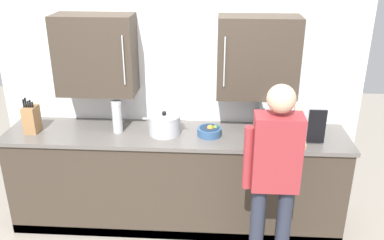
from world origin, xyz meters
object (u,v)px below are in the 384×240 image
Objects in this scene: knife_block at (32,119)px; fruit_bowl at (209,131)px; microwave_oven at (287,118)px; thermos_flask at (117,117)px; stock_pot at (164,124)px; person_figure at (275,170)px.

knife_block reaches higher than fruit_bowl.
microwave_oven is at bearing 4.70° from fruit_bowl.
stock_pot is at bearing -1.06° from thermos_flask.
thermos_flask is 0.18× the size of person_figure.
knife_block is at bearing -176.84° from thermos_flask.
thermos_flask is 1.46m from person_figure.
stock_pot is at bearing 1.66° from knife_block.
person_figure reaches higher than thermos_flask.
microwave_oven is 1.96× the size of stock_pot.
knife_block reaches higher than microwave_oven.
microwave_oven is at bearing 2.00° from knife_block.
stock_pot is at bearing 144.20° from person_figure.
stock_pot reaches higher than fruit_bowl.
microwave_oven is 0.46× the size of person_figure.
person_figure reaches higher than stock_pot.
fruit_bowl is at bearing -1.59° from stock_pot.
fruit_bowl is at bearing -1.32° from thermos_flask.
knife_block is (-2.23, -0.08, -0.04)m from microwave_oven.
microwave_oven is 0.68m from fruit_bowl.
knife_block is at bearing 163.63° from person_figure.
fruit_bowl is (1.56, 0.02, -0.08)m from knife_block.
person_figure is at bearing -52.00° from fruit_bowl.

